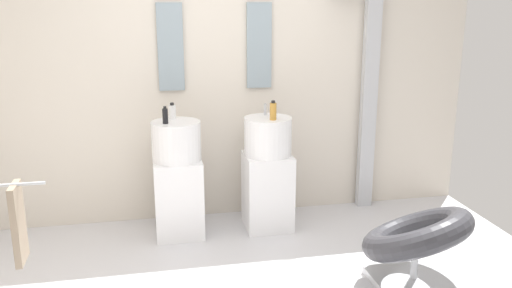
{
  "coord_description": "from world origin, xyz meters",
  "views": [
    {
      "loc": [
        -0.61,
        -3.15,
        1.97
      ],
      "look_at": [
        0.15,
        0.55,
        0.95
      ],
      "focal_mm": 37.87,
      "sensor_mm": 36.0,
      "label": 1
    }
  ],
  "objects_px": {
    "pedestal_sink_left": "(178,179)",
    "shower_column": "(367,97)",
    "towel_rack": "(14,227)",
    "soap_bottle_amber": "(273,111)",
    "pedestal_sink_right": "(268,173)",
    "lounge_chair": "(416,241)",
    "soap_bottle_black": "(165,116)",
    "soap_bottle_white": "(172,112)"
  },
  "relations": [
    {
      "from": "lounge_chair",
      "to": "soap_bottle_black",
      "type": "relative_size",
      "value": 7.76
    },
    {
      "from": "soap_bottle_white",
      "to": "soap_bottle_black",
      "type": "bearing_deg",
      "value": -111.71
    },
    {
      "from": "shower_column",
      "to": "soap_bottle_black",
      "type": "distance_m",
      "value": 1.92
    },
    {
      "from": "pedestal_sink_left",
      "to": "soap_bottle_amber",
      "type": "bearing_deg",
      "value": -6.68
    },
    {
      "from": "shower_column",
      "to": "soap_bottle_amber",
      "type": "xyz_separation_m",
      "value": [
        -1.01,
        -0.41,
        -0.01
      ]
    },
    {
      "from": "pedestal_sink_right",
      "to": "towel_rack",
      "type": "xyz_separation_m",
      "value": [
        -1.83,
        -1.1,
        0.13
      ]
    },
    {
      "from": "soap_bottle_white",
      "to": "pedestal_sink_left",
      "type": "bearing_deg",
      "value": -80.47
    },
    {
      "from": "pedestal_sink_right",
      "to": "towel_rack",
      "type": "bearing_deg",
      "value": -148.99
    },
    {
      "from": "shower_column",
      "to": "lounge_chair",
      "type": "height_order",
      "value": "shower_column"
    },
    {
      "from": "towel_rack",
      "to": "shower_column",
      "type": "bearing_deg",
      "value": 26.39
    },
    {
      "from": "shower_column",
      "to": "towel_rack",
      "type": "relative_size",
      "value": 2.16
    },
    {
      "from": "pedestal_sink_right",
      "to": "soap_bottle_black",
      "type": "distance_m",
      "value": 1.03
    },
    {
      "from": "pedestal_sink_left",
      "to": "soap_bottle_black",
      "type": "relative_size",
      "value": 7.74
    },
    {
      "from": "pedestal_sink_right",
      "to": "soap_bottle_amber",
      "type": "distance_m",
      "value": 0.58
    },
    {
      "from": "soap_bottle_amber",
      "to": "shower_column",
      "type": "bearing_deg",
      "value": 22.25
    },
    {
      "from": "lounge_chair",
      "to": "pedestal_sink_left",
      "type": "bearing_deg",
      "value": 141.94
    },
    {
      "from": "towel_rack",
      "to": "soap_bottle_black",
      "type": "bearing_deg",
      "value": 47.18
    },
    {
      "from": "shower_column",
      "to": "towel_rack",
      "type": "xyz_separation_m",
      "value": [
        -2.86,
        -1.42,
        -0.45
      ]
    },
    {
      "from": "soap_bottle_amber",
      "to": "soap_bottle_black",
      "type": "distance_m",
      "value": 0.88
    },
    {
      "from": "shower_column",
      "to": "soap_bottle_black",
      "type": "relative_size",
      "value": 14.49
    },
    {
      "from": "towel_rack",
      "to": "pedestal_sink_left",
      "type": "bearing_deg",
      "value": 46.25
    },
    {
      "from": "pedestal_sink_right",
      "to": "lounge_chair",
      "type": "distance_m",
      "value": 1.46
    },
    {
      "from": "lounge_chair",
      "to": "towel_rack",
      "type": "relative_size",
      "value": 1.16
    },
    {
      "from": "towel_rack",
      "to": "soap_bottle_white",
      "type": "height_order",
      "value": "soap_bottle_white"
    },
    {
      "from": "soap_bottle_white",
      "to": "soap_bottle_amber",
      "type": "relative_size",
      "value": 0.85
    },
    {
      "from": "shower_column",
      "to": "soap_bottle_white",
      "type": "relative_size",
      "value": 14.91
    },
    {
      "from": "lounge_chair",
      "to": "soap_bottle_amber",
      "type": "xyz_separation_m",
      "value": [
        -0.76,
        1.13,
        0.72
      ]
    },
    {
      "from": "pedestal_sink_right",
      "to": "shower_column",
      "type": "xyz_separation_m",
      "value": [
        1.03,
        0.32,
        0.58
      ]
    },
    {
      "from": "towel_rack",
      "to": "soap_bottle_amber",
      "type": "xyz_separation_m",
      "value": [
        1.85,
        1.01,
        0.44
      ]
    },
    {
      "from": "lounge_chair",
      "to": "soap_bottle_amber",
      "type": "relative_size",
      "value": 6.75
    },
    {
      "from": "shower_column",
      "to": "soap_bottle_white",
      "type": "xyz_separation_m",
      "value": [
        -1.82,
        -0.21,
        -0.02
      ]
    },
    {
      "from": "pedestal_sink_left",
      "to": "shower_column",
      "type": "height_order",
      "value": "shower_column"
    },
    {
      "from": "soap_bottle_amber",
      "to": "pedestal_sink_right",
      "type": "bearing_deg",
      "value": 103.36
    },
    {
      "from": "soap_bottle_amber",
      "to": "soap_bottle_black",
      "type": "height_order",
      "value": "soap_bottle_amber"
    },
    {
      "from": "pedestal_sink_left",
      "to": "lounge_chair",
      "type": "xyz_separation_m",
      "value": [
        1.56,
        -1.22,
        -0.15
      ]
    },
    {
      "from": "pedestal_sink_right",
      "to": "towel_rack",
      "type": "distance_m",
      "value": 2.14
    },
    {
      "from": "towel_rack",
      "to": "soap_bottle_white",
      "type": "xyz_separation_m",
      "value": [
        1.03,
        1.21,
        0.43
      ]
    },
    {
      "from": "shower_column",
      "to": "soap_bottle_amber",
      "type": "height_order",
      "value": "shower_column"
    },
    {
      "from": "pedestal_sink_right",
      "to": "soap_bottle_white",
      "type": "relative_size",
      "value": 7.96
    },
    {
      "from": "soap_bottle_white",
      "to": "soap_bottle_black",
      "type": "relative_size",
      "value": 0.97
    },
    {
      "from": "pedestal_sink_left",
      "to": "shower_column",
      "type": "bearing_deg",
      "value": 9.98
    },
    {
      "from": "pedestal_sink_left",
      "to": "towel_rack",
      "type": "distance_m",
      "value": 1.53
    }
  ]
}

